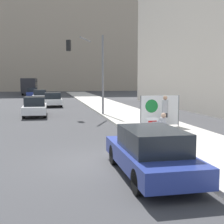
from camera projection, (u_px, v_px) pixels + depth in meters
The scene contains 13 objects.
ground_plane at pixel (106, 163), 10.38m from camera, with size 160.00×160.00×0.00m, color #38383A.
sidewalk_curb at pixel (122, 112), 25.81m from camera, with size 4.12×90.00×0.16m, color #B7B2A8.
building_backdrop_far at pixel (46, 19), 80.32m from camera, with size 52.00×12.00×37.07m.
seated_protester at pixel (164, 126), 13.36m from camera, with size 0.98×0.77×1.19m.
jogger_on_sidewalk at pixel (165, 112), 16.50m from camera, with size 0.34×0.34×1.77m.
protest_banner at pixel (160, 110), 17.24m from camera, with size 2.27×0.06×1.74m.
traffic_light_pole at pixel (90, 62), 23.76m from camera, with size 2.77×2.53×5.96m.
parked_car_curbside at pixel (151, 152), 8.89m from camera, with size 1.74×4.51×1.39m.
car_on_road_nearest at pixel (35, 106), 23.88m from camera, with size 1.71×4.68×1.50m.
car_on_road_midblock at pixel (53, 100), 32.62m from camera, with size 1.87×4.20×1.46m.
car_on_road_distant at pixel (40, 96), 40.60m from camera, with size 1.79×4.31×1.50m.
car_on_road_far_lane at pixel (32, 92), 50.69m from camera, with size 1.74×4.43×1.53m.
city_bus_on_road at pixel (30, 85), 60.34m from camera, with size 2.53×11.91×3.09m.
Camera 1 is at (-1.85, -9.98, 2.75)m, focal length 50.00 mm.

